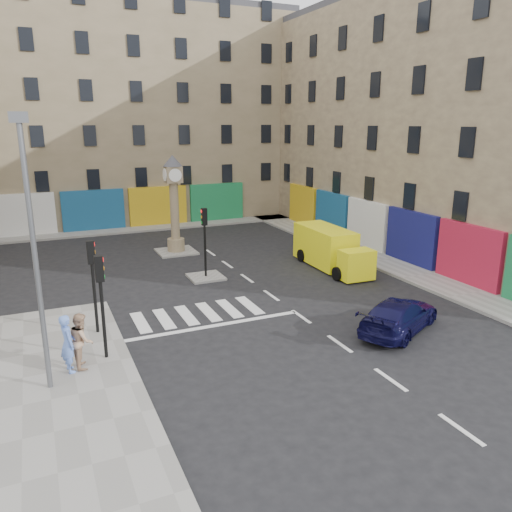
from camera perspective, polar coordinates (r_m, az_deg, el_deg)
ground at (r=21.08m, az=6.52°, el=-7.85°), size 120.00×120.00×0.00m
sidewalk_left at (r=16.75m, az=-25.10°, el=-15.39°), size 7.00×16.00×0.15m
sidewalk_right at (r=33.56m, az=10.71°, el=0.83°), size 2.60×30.00×0.15m
sidewalk_far at (r=40.13m, az=-14.95°, el=2.91°), size 32.00×2.40×0.15m
island_near at (r=27.16m, az=-5.75°, el=-2.40°), size 1.80×1.80×0.12m
island_far at (r=32.70m, az=-9.09°, el=0.50°), size 2.40×2.40×0.12m
building_right at (r=36.56m, az=19.74°, el=13.94°), size 10.00×30.00×16.00m
building_far at (r=45.05m, az=-16.97°, el=14.85°), size 32.00×10.00×17.00m
traffic_light_left_near at (r=17.81m, az=-17.30°, el=-3.80°), size 0.28×0.22×3.70m
traffic_light_left_far at (r=20.10m, az=-18.17°, el=-1.74°), size 0.28×0.22×3.70m
traffic_light_island at (r=26.51m, az=-5.89°, el=2.83°), size 0.28×0.22×3.70m
lamp_post at (r=15.80m, az=-24.09°, el=1.39°), size 0.50×0.25×8.30m
clock_pillar at (r=32.01m, az=-9.35°, el=6.56°), size 1.20×1.20×6.10m
navy_sedan at (r=20.96m, az=16.03°, el=-6.52°), size 4.97×3.81×1.34m
yellow_van at (r=29.04m, az=8.46°, el=0.82°), size 2.24×6.20×2.23m
pedestrian_blue at (r=17.74m, az=-20.70°, el=-9.32°), size 0.60×0.80×1.99m
pedestrian_tan at (r=17.93m, az=-19.29°, el=-9.06°), size 0.75×0.95×1.90m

